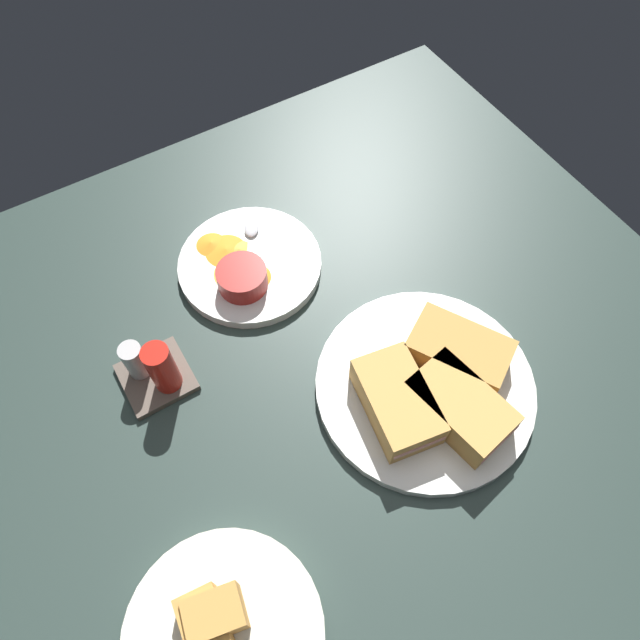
{
  "coord_description": "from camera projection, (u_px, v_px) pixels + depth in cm",
  "views": [
    {
      "loc": [
        -26.72,
        19.08,
        73.04
      ],
      "look_at": [
        8.95,
        -2.46,
        3.0
      ],
      "focal_mm": 32.83,
      "sensor_mm": 36.0,
      "label": 1
    }
  ],
  "objects": [
    {
      "name": "ramekin_dark_sauce",
      "position": [
        468.0,
        355.0,
        0.78
      ],
      "size": [
        7.85,
        7.85,
        3.21
      ],
      "color": "navy",
      "rests_on": "plate_sandwich_main"
    },
    {
      "name": "plate_chips_companion",
      "position": [
        250.0,
        265.0,
        0.89
      ],
      "size": [
        21.74,
        21.74,
        1.6
      ],
      "primitive_type": "cylinder",
      "color": "white",
      "rests_on": "ground_plane"
    },
    {
      "name": "sandwich_half_far",
      "position": [
        460.0,
        407.0,
        0.74
      ],
      "size": [
        14.3,
        9.81,
        4.8
      ],
      "color": "tan",
      "rests_on": "plate_sandwich_main"
    },
    {
      "name": "sandwich_half_extra",
      "position": [
        458.0,
        352.0,
        0.78
      ],
      "size": [
        15.06,
        13.14,
        4.8
      ],
      "color": "#C68C42",
      "rests_on": "plate_sandwich_main"
    },
    {
      "name": "bread_basket_rear",
      "position": [
        223.0,
        633.0,
        0.63
      ],
      "size": [
        21.67,
        21.67,
        7.44
      ],
      "color": "silver",
      "rests_on": "ground_plane"
    },
    {
      "name": "condiment_caddy",
      "position": [
        154.0,
        369.0,
        0.77
      ],
      "size": [
        9.0,
        9.0,
        9.5
      ],
      "color": "brown",
      "rests_on": "ground_plane"
    },
    {
      "name": "ramekin_light_gravy",
      "position": [
        242.0,
        277.0,
        0.85
      ],
      "size": [
        7.35,
        7.35,
        3.39
      ],
      "color": "maroon",
      "rests_on": "plate_chips_companion"
    },
    {
      "name": "ground_plane",
      "position": [
        338.0,
        392.0,
        0.81
      ],
      "size": [
        110.0,
        110.0,
        3.0
      ],
      "primitive_type": "cube",
      "color": "#283833"
    },
    {
      "name": "spoon_by_dark_ramekin",
      "position": [
        441.0,
        392.0,
        0.77
      ],
      "size": [
        4.76,
        9.77,
        0.8
      ],
      "color": "silver",
      "rests_on": "plate_sandwich_main"
    },
    {
      "name": "plantain_chip_scatter",
      "position": [
        233.0,
        260.0,
        0.88
      ],
      "size": [
        15.48,
        9.52,
        0.6
      ],
      "color": "orange",
      "rests_on": "plate_chips_companion"
    },
    {
      "name": "plate_sandwich_main",
      "position": [
        424.0,
        386.0,
        0.79
      ],
      "size": [
        29.43,
        29.43,
        1.6
      ],
      "primitive_type": "cylinder",
      "color": "white",
      "rests_on": "ground_plane"
    },
    {
      "name": "spoon_by_gravy_ramekin",
      "position": [
        251.0,
        236.0,
        0.9
      ],
      "size": [
        9.23,
        6.34,
        0.8
      ],
      "color": "silver",
      "rests_on": "plate_chips_companion"
    },
    {
      "name": "sandwich_half_near",
      "position": [
        397.0,
        401.0,
        0.74
      ],
      "size": [
        14.25,
        9.68,
        4.8
      ],
      "color": "tan",
      "rests_on": "plate_sandwich_main"
    }
  ]
}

